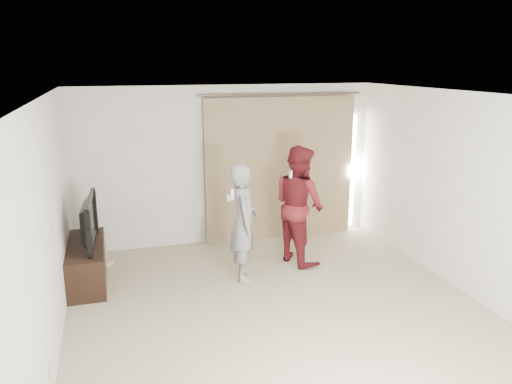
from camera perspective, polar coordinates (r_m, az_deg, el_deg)
floor at (r=6.19m, az=2.96°, el=-13.82°), size 5.50×5.50×0.00m
wall_back at (r=8.25m, az=-3.27°, el=3.10°), size 5.00×0.04×2.60m
wall_left at (r=5.42m, az=-22.70°, el=-4.25°), size 0.04×5.50×2.60m
ceiling at (r=5.45m, az=3.32°, el=10.94°), size 5.00×5.50×0.01m
curtain at (r=8.46m, az=2.89°, el=2.72°), size 2.80×0.11×2.46m
tv_console at (r=7.30m, az=-18.80°, el=-7.70°), size 0.49×1.41×0.54m
tv at (r=7.10m, az=-19.19°, el=-3.21°), size 0.21×1.14×0.66m
scratching_post at (r=7.86m, az=-17.42°, el=-6.53°), size 0.37×0.37×0.50m
person_man at (r=6.85m, az=-1.41°, el=-3.47°), size 0.51×0.67×1.64m
person_woman at (r=7.46m, az=4.94°, el=-1.42°), size 0.90×1.02×1.78m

